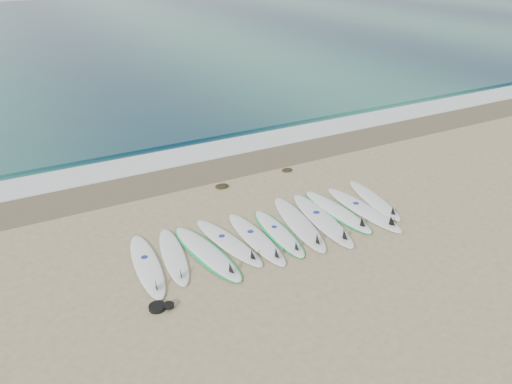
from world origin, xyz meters
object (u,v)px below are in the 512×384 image
surfboard_5 (279,233)px  leash_coil (160,307)px  surfboard_0 (148,266)px  surfboard_10 (375,201)px

surfboard_5 → leash_coil: size_ratio=5.22×
surfboard_0 → surfboard_10: size_ratio=1.04×
surfboard_10 → leash_coil: 6.60m
surfboard_0 → surfboard_5: bearing=2.8°
surfboard_0 → surfboard_10: (6.25, 0.03, -0.00)m
surfboard_0 → surfboard_10: surfboard_0 is taller
surfboard_0 → leash_coil: 1.39m
surfboard_5 → surfboard_10: surfboard_10 is taller
surfboard_0 → surfboard_10: 6.25m
surfboard_5 → surfboard_10: (3.10, 0.20, 0.01)m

